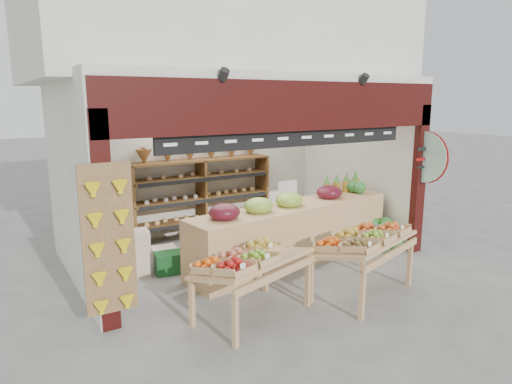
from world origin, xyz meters
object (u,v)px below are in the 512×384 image
object	(u,v)px
back_shelving	(201,179)
display_table_right	(364,241)
mid_counter	(293,231)
display_table_left	(245,262)
cardboard_stack	(149,257)
watermelon_pile	(384,237)
refrigerator	(96,214)

from	to	relation	value
back_shelving	display_table_right	bearing A→B (deg)	-79.87
mid_counter	display_table_right	distance (m)	1.63
display_table_left	display_table_right	size ratio (longest dim) A/B	0.96
cardboard_stack	watermelon_pile	world-z (taller)	cardboard_stack
back_shelving	refrigerator	xyz separation A→B (m)	(-2.18, -0.38, -0.36)
display_table_right	mid_counter	bearing A→B (deg)	91.99
display_table_left	cardboard_stack	bearing A→B (deg)	104.06
refrigerator	cardboard_stack	world-z (taller)	refrigerator
cardboard_stack	watermelon_pile	distance (m)	4.34
back_shelving	display_table_left	xyz separation A→B (m)	(-1.10, -3.65, -0.41)
refrigerator	cardboard_stack	distance (m)	1.35
back_shelving	cardboard_stack	bearing A→B (deg)	-137.73
refrigerator	display_table_left	size ratio (longest dim) A/B	0.95
refrigerator	mid_counter	bearing A→B (deg)	-45.81
back_shelving	watermelon_pile	size ratio (longest dim) A/B	3.69
cardboard_stack	display_table_left	bearing A→B (deg)	-75.94
display_table_right	watermelon_pile	xyz separation A→B (m)	(1.87, 1.33, -0.59)
back_shelving	display_table_right	xyz separation A→B (m)	(0.69, -3.88, -0.37)
mid_counter	display_table_left	xyz separation A→B (m)	(-1.74, -1.38, 0.21)
refrigerator	mid_counter	xyz separation A→B (m)	(2.82, -1.89, -0.27)
back_shelving	mid_counter	xyz separation A→B (m)	(0.64, -2.27, -0.63)
display_table_right	watermelon_pile	bearing A→B (deg)	35.45
back_shelving	cardboard_stack	world-z (taller)	back_shelving
refrigerator	mid_counter	distance (m)	3.41
display_table_left	display_table_right	bearing A→B (deg)	-7.29
mid_counter	back_shelving	bearing A→B (deg)	105.67
mid_counter	watermelon_pile	world-z (taller)	mid_counter
back_shelving	refrigerator	bearing A→B (deg)	-170.17
display_table_left	watermelon_pile	size ratio (longest dim) A/B	2.13
cardboard_stack	watermelon_pile	size ratio (longest dim) A/B	1.33
mid_counter	display_table_left	distance (m)	2.23
cardboard_stack	display_table_left	xyz separation A→B (m)	(0.54, -2.16, 0.48)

